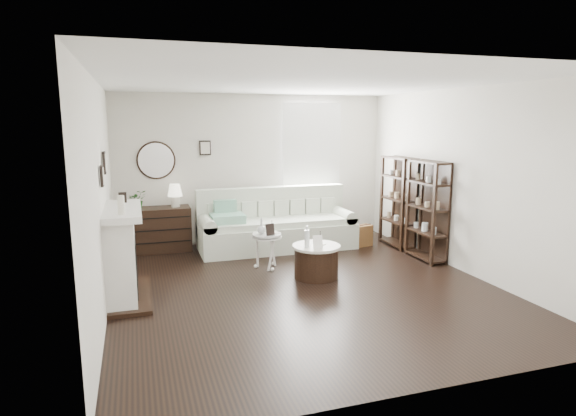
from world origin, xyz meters
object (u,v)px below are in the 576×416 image
object	(u,v)px
sofa	(276,228)
dresser	(157,230)
drum_table	(316,261)
pedestal_table	(267,237)

from	to	relation	value
sofa	dresser	distance (m)	2.06
sofa	drum_table	distance (m)	1.78
drum_table	pedestal_table	bearing A→B (deg)	131.43
sofa	pedestal_table	size ratio (longest dim) A/B	5.01
drum_table	dresser	bearing A→B (deg)	134.30
dresser	drum_table	size ratio (longest dim) A/B	1.67
dresser	pedestal_table	distance (m)	2.18
drum_table	pedestal_table	xyz separation A→B (m)	(-0.56, 0.63, 0.25)
sofa	dresser	size ratio (longest dim) A/B	2.37
sofa	dresser	world-z (taller)	sofa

